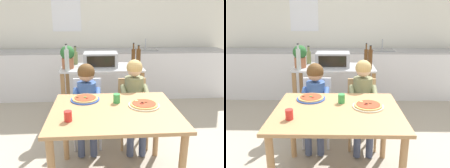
{
  "view_description": "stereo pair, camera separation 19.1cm",
  "coord_description": "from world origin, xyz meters",
  "views": [
    {
      "loc": [
        -0.15,
        -1.89,
        1.57
      ],
      "look_at": [
        0.0,
        0.3,
        0.9
      ],
      "focal_mm": 36.88,
      "sensor_mm": 36.0,
      "label": 1
    },
    {
      "loc": [
        0.04,
        -1.9,
        1.57
      ],
      "look_at": [
        0.0,
        0.3,
        0.9
      ],
      "focal_mm": 36.88,
      "sensor_mm": 36.0,
      "label": 2
    }
  ],
  "objects": [
    {
      "name": "potted_herb_plant",
      "position": [
        -0.54,
        1.23,
        1.03
      ],
      "size": [
        0.19,
        0.19,
        0.31
      ],
      "color": "#9E5B3D",
      "rests_on": "kitchen_island_cart"
    },
    {
      "name": "dining_chair_left",
      "position": [
        -0.27,
        0.74,
        0.48
      ],
      "size": [
        0.36,
        0.36,
        0.81
      ],
      "color": "silver",
      "rests_on": "ground"
    },
    {
      "name": "bottle_dark_olive_oil",
      "position": [
        0.42,
        1.14,
        1.0
      ],
      "size": [
        0.06,
        0.06,
        0.32
      ],
      "color": "#4C2D14",
      "rests_on": "kitchen_island_cart"
    },
    {
      "name": "kitchen_island_cart",
      "position": [
        -0.07,
        1.29,
        0.58
      ],
      "size": [
        1.14,
        0.58,
        0.86
      ],
      "color": "#B7BABF",
      "rests_on": "ground"
    },
    {
      "name": "toaster_oven",
      "position": [
        -0.09,
        1.32,
        0.96
      ],
      "size": [
        0.47,
        0.33,
        0.2
      ],
      "color": "#999BA0",
      "rests_on": "kitchen_island_cart"
    },
    {
      "name": "bottle_brown_beer",
      "position": [
        -0.46,
        1.49,
        0.97
      ],
      "size": [
        0.07,
        0.07,
        0.27
      ],
      "color": "olive",
      "rests_on": "kitchen_island_cart"
    },
    {
      "name": "child_in_blue_striped_shirt",
      "position": [
        -0.27,
        0.62,
        0.67
      ],
      "size": [
        0.32,
        0.42,
        1.02
      ],
      "color": "#424C6B",
      "rests_on": "ground"
    },
    {
      "name": "child_in_olive_shirt",
      "position": [
        0.28,
        0.59,
        0.68
      ],
      "size": [
        0.32,
        0.42,
        1.06
      ],
      "color": "#424C6B",
      "rests_on": "ground"
    },
    {
      "name": "dining_chair_right",
      "position": [
        0.28,
        0.71,
        0.48
      ],
      "size": [
        0.36,
        0.36,
        0.81
      ],
      "color": "tan",
      "rests_on": "ground"
    },
    {
      "name": "ground_plane",
      "position": [
        0.0,
        1.14,
        0.0
      ],
      "size": [
        11.42,
        11.42,
        0.0
      ],
      "primitive_type": "plane",
      "color": "#A89E8C"
    },
    {
      "name": "pizza_plate_cream",
      "position": [
        0.28,
        0.07,
        0.77
      ],
      "size": [
        0.29,
        0.29,
        0.03
      ],
      "color": "beige",
      "rests_on": "dining_table"
    },
    {
      "name": "drinking_cup_green",
      "position": [
        0.04,
        0.17,
        0.8
      ],
      "size": [
        0.07,
        0.07,
        0.09
      ],
      "primitive_type": "cylinder",
      "color": "green",
      "rests_on": "dining_table"
    },
    {
      "name": "dining_table",
      "position": [
        0.0,
        0.0,
        0.64
      ],
      "size": [
        1.13,
        0.9,
        0.75
      ],
      "color": "#AD7F51",
      "rests_on": "ground"
    },
    {
      "name": "bottle_squat_spirits",
      "position": [
        -0.53,
        1.06,
        1.01
      ],
      "size": [
        0.06,
        0.06,
        0.35
      ],
      "color": "#ADB7B2",
      "rests_on": "kitchen_island_cart"
    },
    {
      "name": "pizza_plate_blue_rimmed",
      "position": [
        -0.27,
        0.26,
        0.77
      ],
      "size": [
        0.29,
        0.29,
        0.03
      ],
      "color": "#3356B7",
      "rests_on": "dining_table"
    },
    {
      "name": "bottle_clear_vinegar",
      "position": [
        0.38,
        1.36,
        0.99
      ],
      "size": [
        0.05,
        0.05,
        0.33
      ],
      "color": "#4C2D14",
      "rests_on": "kitchen_island_cart"
    },
    {
      "name": "kitchen_counter",
      "position": [
        0.0,
        2.51,
        0.46
      ],
      "size": [
        4.73,
        0.6,
        1.12
      ],
      "color": "silver",
      "rests_on": "ground"
    },
    {
      "name": "drinking_cup_red",
      "position": [
        -0.39,
        -0.2,
        0.8
      ],
      "size": [
        0.06,
        0.06,
        0.09
      ],
      "primitive_type": "cylinder",
      "color": "red",
      "rests_on": "dining_table"
    },
    {
      "name": "back_wall_tiled",
      "position": [
        -0.0,
        2.92,
        1.35
      ],
      "size": [
        5.25,
        0.13,
        2.7
      ],
      "color": "white",
      "rests_on": "ground"
    }
  ]
}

